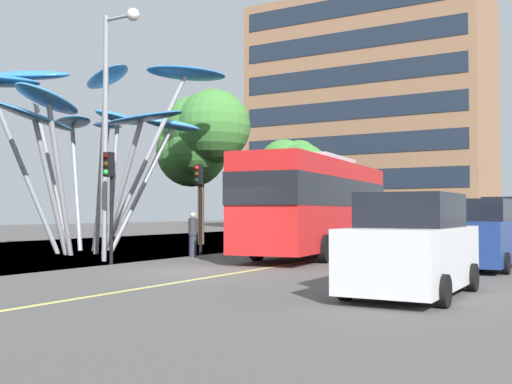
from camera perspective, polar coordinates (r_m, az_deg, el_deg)
name	(u,v)px	position (r m, az deg, el deg)	size (l,w,h in m)	color
ground	(171,272)	(18.47, -7.80, -7.30)	(120.00, 240.00, 0.10)	#54514F
red_bus	(319,202)	(24.28, 5.82, -0.90)	(3.63, 11.69, 3.87)	red
leaf_sculpture	(86,112)	(27.15, -15.42, 7.13)	(10.58, 11.04, 8.19)	#9EA0A5
traffic_light_kerb_near	(110,183)	(20.72, -13.34, 0.80)	(0.28, 0.42, 3.66)	black
traffic_light_kerb_far	(199,189)	(25.03, -5.25, 0.26)	(0.28, 0.42, 3.63)	black
traffic_light_island_mid	(252,198)	(27.62, -0.41, -0.57)	(0.28, 0.42, 3.21)	black
car_parked_near	(412,247)	(13.07, 14.18, -4.96)	(2.04, 4.29, 2.09)	silver
car_parked_mid	(481,236)	(19.81, 20.00, -3.81)	(1.96, 4.43, 2.09)	navy
car_parked_far	(509,229)	(25.89, 22.25, -3.15)	(2.01, 3.83, 2.29)	silver
street_lamp	(112,105)	(22.25, -13.13, 7.80)	(1.54, 0.44, 8.68)	gray
tree_pavement_near	(201,137)	(32.90, -5.08, 5.09)	(5.73, 4.56, 8.07)	brown
tree_pavement_far	(295,168)	(39.21, 3.60, 2.26)	(4.77, 3.93, 6.36)	brown
pedestrian	(193,234)	(23.83, -5.84, -3.91)	(0.34, 0.34, 1.70)	#2D3342
no_entry_sign	(243,209)	(28.64, -1.22, -1.61)	(0.60, 0.12, 2.77)	gray
backdrop_building	(371,117)	(64.73, 10.57, 6.82)	(23.00, 12.49, 22.90)	#936B4C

